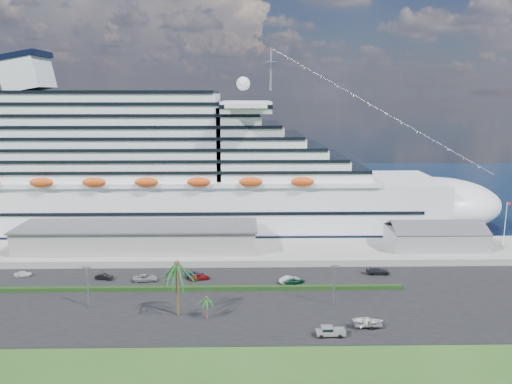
{
  "coord_description": "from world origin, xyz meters",
  "views": [
    {
      "loc": [
        3.02,
        -83.95,
        41.27
      ],
      "look_at": [
        5.11,
        30.0,
        18.63
      ],
      "focal_mm": 35.0,
      "sensor_mm": 36.0,
      "label": 1
    }
  ],
  "objects_px": {
    "parked_car_3": "(195,274)",
    "boat_trailer": "(368,321)",
    "pickup_truck": "(330,331)",
    "cruise_ship": "(165,177)"
  },
  "relations": [
    {
      "from": "pickup_truck",
      "to": "boat_trailer",
      "type": "xyz_separation_m",
      "value": [
        7.31,
        3.04,
        0.23
      ]
    },
    {
      "from": "parked_car_3",
      "to": "pickup_truck",
      "type": "height_order",
      "value": "pickup_truck"
    },
    {
      "from": "cruise_ship",
      "to": "pickup_truck",
      "type": "xyz_separation_m",
      "value": [
        38.76,
        -68.78,
        -15.61
      ]
    },
    {
      "from": "parked_car_3",
      "to": "boat_trailer",
      "type": "bearing_deg",
      "value": -142.88
    },
    {
      "from": "cruise_ship",
      "to": "boat_trailer",
      "type": "relative_size",
      "value": 30.66
    },
    {
      "from": "boat_trailer",
      "to": "pickup_truck",
      "type": "bearing_deg",
      "value": -157.38
    },
    {
      "from": "cruise_ship",
      "to": "boat_trailer",
      "type": "distance_m",
      "value": 81.74
    },
    {
      "from": "pickup_truck",
      "to": "boat_trailer",
      "type": "height_order",
      "value": "boat_trailer"
    },
    {
      "from": "parked_car_3",
      "to": "boat_trailer",
      "type": "xyz_separation_m",
      "value": [
        33.45,
        -25.55,
        0.55
      ]
    },
    {
      "from": "cruise_ship",
      "to": "boat_trailer",
      "type": "bearing_deg",
      "value": -54.98
    }
  ]
}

